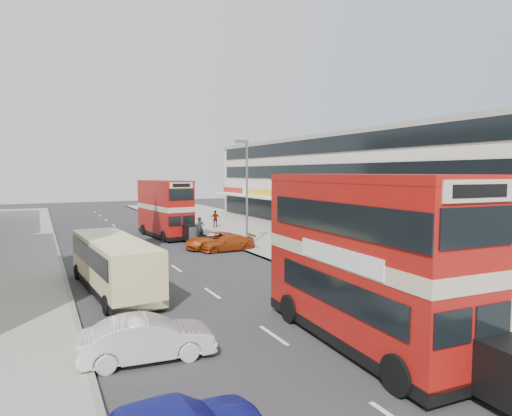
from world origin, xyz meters
TOP-DOWN VIEW (x-y plane):
  - ground at (0.00, 0.00)m, footprint 160.00×160.00m
  - road_surface at (0.00, 20.00)m, footprint 12.00×90.00m
  - pavement_right at (12.00, 20.00)m, footprint 12.00×90.00m
  - kerb_left at (-6.10, 20.00)m, footprint 0.20×90.00m
  - kerb_right at (6.10, 20.00)m, footprint 0.20×90.00m
  - commercial_row at (19.95, 22.00)m, footprint 9.90×46.20m
  - street_lamp at (6.52, 18.00)m, footprint 1.00×0.20m
  - bus_main at (2.37, 0.04)m, footprint 3.25×10.09m
  - bus_second at (2.78, 26.91)m, footprint 3.28×8.93m
  - coach at (-4.12, 10.45)m, footprint 3.02×9.16m
  - car_left_front at (-4.40, 2.00)m, footprint 4.18×1.82m
  - car_right_a at (5.02, 18.00)m, footprint 4.07×1.75m
  - car_right_b at (4.50, 19.25)m, footprint 4.61×2.18m
  - car_right_c at (4.43, 31.91)m, footprint 4.22×1.84m
  - pedestrian_near at (8.57, 15.78)m, footprint 0.82×0.80m
  - pedestrian_far at (8.91, 30.45)m, footprint 1.07×0.61m
  - cyclist at (4.25, 21.81)m, footprint 0.70×1.85m

SIDE VIEW (x-z plane):
  - ground at x=0.00m, z-range 0.00..0.00m
  - road_surface at x=0.00m, z-range 0.00..0.01m
  - pavement_right at x=12.00m, z-range 0.00..0.15m
  - kerb_left at x=-6.10m, z-range -0.01..0.15m
  - kerb_right at x=6.10m, z-range -0.01..0.15m
  - car_right_a at x=5.02m, z-range 0.00..1.17m
  - car_right_b at x=4.50m, z-range 0.00..1.27m
  - car_left_front at x=-4.40m, z-range 0.00..1.34m
  - car_right_c at x=4.43m, z-range 0.00..1.41m
  - cyclist at x=4.25m, z-range -0.36..1.82m
  - pedestrian_far at x=8.91m, z-range 0.15..1.86m
  - pedestrian_near at x=8.57m, z-range 0.15..2.01m
  - coach at x=-4.12m, z-range 0.21..2.60m
  - bus_second at x=2.78m, z-range 0.13..5.01m
  - bus_main at x=2.37m, z-range 0.15..5.62m
  - commercial_row at x=19.95m, z-range 0.05..9.35m
  - street_lamp at x=6.52m, z-range 0.72..8.85m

